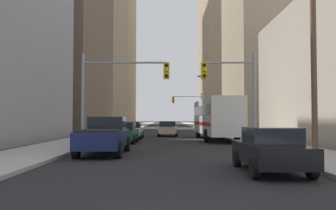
{
  "coord_description": "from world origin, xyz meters",
  "views": [
    {
      "loc": [
        -0.04,
        -4.27,
        1.83
      ],
      "look_at": [
        0.0,
        33.31,
        3.23
      ],
      "focal_mm": 37.57,
      "sensor_mm": 36.0,
      "label": 1
    }
  ],
  "objects_px": {
    "pickup_truck_navy": "(104,136)",
    "sedan_green": "(123,133)",
    "traffic_signal_far_right": "(188,104)",
    "sedan_black": "(270,149)",
    "traffic_signal_near_left": "(121,82)",
    "traffic_signal_near_right": "(231,84)",
    "sedan_beige": "(167,128)",
    "sedan_white": "(131,130)",
    "city_bus": "(215,117)"
  },
  "relations": [
    {
      "from": "sedan_beige",
      "to": "traffic_signal_far_right",
      "type": "distance_m",
      "value": 22.73
    },
    {
      "from": "sedan_black",
      "to": "sedan_green",
      "type": "relative_size",
      "value": 0.99
    },
    {
      "from": "traffic_signal_far_right",
      "to": "traffic_signal_near_right",
      "type": "bearing_deg",
      "value": -88.91
    },
    {
      "from": "sedan_green",
      "to": "traffic_signal_near_right",
      "type": "relative_size",
      "value": 0.71
    },
    {
      "from": "sedan_white",
      "to": "traffic_signal_far_right",
      "type": "distance_m",
      "value": 27.98
    },
    {
      "from": "sedan_black",
      "to": "traffic_signal_far_right",
      "type": "distance_m",
      "value": 46.26
    },
    {
      "from": "traffic_signal_near_left",
      "to": "traffic_signal_near_right",
      "type": "distance_m",
      "value": 7.05
    },
    {
      "from": "sedan_green",
      "to": "sedan_white",
      "type": "bearing_deg",
      "value": 89.49
    },
    {
      "from": "sedan_beige",
      "to": "traffic_signal_near_right",
      "type": "bearing_deg",
      "value": -72.84
    },
    {
      "from": "sedan_black",
      "to": "traffic_signal_far_right",
      "type": "relative_size",
      "value": 0.7
    },
    {
      "from": "pickup_truck_navy",
      "to": "traffic_signal_far_right",
      "type": "xyz_separation_m",
      "value": [
        6.6,
        40.15,
        3.16
      ]
    },
    {
      "from": "city_bus",
      "to": "traffic_signal_far_right",
      "type": "distance_m",
      "value": 28.16
    },
    {
      "from": "sedan_beige",
      "to": "sedan_black",
      "type": "bearing_deg",
      "value": -81.68
    },
    {
      "from": "sedan_black",
      "to": "traffic_signal_near_left",
      "type": "xyz_separation_m",
      "value": [
        -6.43,
        10.58,
        3.36
      ]
    },
    {
      "from": "sedan_white",
      "to": "traffic_signal_near_right",
      "type": "height_order",
      "value": "traffic_signal_near_right"
    },
    {
      "from": "city_bus",
      "to": "sedan_beige",
      "type": "relative_size",
      "value": 2.74
    },
    {
      "from": "traffic_signal_near_left",
      "to": "traffic_signal_far_right",
      "type": "xyz_separation_m",
      "value": [
        6.38,
        35.55,
        -0.03
      ]
    },
    {
      "from": "pickup_truck_navy",
      "to": "sedan_black",
      "type": "relative_size",
      "value": 1.29
    },
    {
      "from": "city_bus",
      "to": "sedan_beige",
      "type": "bearing_deg",
      "value": 125.22
    },
    {
      "from": "sedan_green",
      "to": "traffic_signal_far_right",
      "type": "height_order",
      "value": "traffic_signal_far_right"
    },
    {
      "from": "pickup_truck_navy",
      "to": "traffic_signal_near_right",
      "type": "bearing_deg",
      "value": 32.27
    },
    {
      "from": "pickup_truck_navy",
      "to": "traffic_signal_far_right",
      "type": "height_order",
      "value": "traffic_signal_far_right"
    },
    {
      "from": "sedan_white",
      "to": "traffic_signal_near_right",
      "type": "xyz_separation_m",
      "value": [
        7.28,
        -8.57,
        3.26
      ]
    },
    {
      "from": "pickup_truck_navy",
      "to": "sedan_green",
      "type": "relative_size",
      "value": 1.28
    },
    {
      "from": "pickup_truck_navy",
      "to": "traffic_signal_near_left",
      "type": "bearing_deg",
      "value": 87.2
    },
    {
      "from": "sedan_black",
      "to": "sedan_beige",
      "type": "height_order",
      "value": "same"
    },
    {
      "from": "city_bus",
      "to": "sedan_green",
      "type": "bearing_deg",
      "value": -150.57
    },
    {
      "from": "traffic_signal_far_right",
      "to": "traffic_signal_near_left",
      "type": "bearing_deg",
      "value": -100.17
    },
    {
      "from": "sedan_beige",
      "to": "traffic_signal_far_right",
      "type": "relative_size",
      "value": 0.7
    },
    {
      "from": "sedan_green",
      "to": "traffic_signal_far_right",
      "type": "xyz_separation_m",
      "value": [
        6.65,
        32.2,
        3.32
      ]
    },
    {
      "from": "traffic_signal_near_left",
      "to": "traffic_signal_near_right",
      "type": "relative_size",
      "value": 1.0
    },
    {
      "from": "city_bus",
      "to": "traffic_signal_near_left",
      "type": "relative_size",
      "value": 1.93
    },
    {
      "from": "traffic_signal_near_left",
      "to": "traffic_signal_near_right",
      "type": "xyz_separation_m",
      "value": [
        7.05,
        -0.0,
        -0.1
      ]
    },
    {
      "from": "sedan_black",
      "to": "traffic_signal_near_right",
      "type": "distance_m",
      "value": 11.09
    },
    {
      "from": "traffic_signal_far_right",
      "to": "sedan_white",
      "type": "bearing_deg",
      "value": -103.76
    },
    {
      "from": "pickup_truck_navy",
      "to": "sedan_green",
      "type": "distance_m",
      "value": 7.95
    },
    {
      "from": "traffic_signal_near_left",
      "to": "traffic_signal_far_right",
      "type": "distance_m",
      "value": 36.12
    },
    {
      "from": "sedan_green",
      "to": "sedan_black",
      "type": "bearing_deg",
      "value": -64.28
    },
    {
      "from": "sedan_black",
      "to": "sedan_white",
      "type": "relative_size",
      "value": 1.0
    },
    {
      "from": "sedan_white",
      "to": "sedan_beige",
      "type": "relative_size",
      "value": 1.0
    },
    {
      "from": "city_bus",
      "to": "sedan_beige",
      "type": "height_order",
      "value": "city_bus"
    },
    {
      "from": "traffic_signal_near_right",
      "to": "traffic_signal_far_right",
      "type": "distance_m",
      "value": 35.56
    },
    {
      "from": "pickup_truck_navy",
      "to": "traffic_signal_near_left",
      "type": "relative_size",
      "value": 0.9
    },
    {
      "from": "pickup_truck_navy",
      "to": "traffic_signal_far_right",
      "type": "distance_m",
      "value": 40.81
    },
    {
      "from": "city_bus",
      "to": "traffic_signal_near_right",
      "type": "relative_size",
      "value": 1.93
    },
    {
      "from": "traffic_signal_near_left",
      "to": "city_bus",
      "type": "bearing_deg",
      "value": 46.69
    },
    {
      "from": "sedan_green",
      "to": "traffic_signal_near_left",
      "type": "xyz_separation_m",
      "value": [
        0.28,
        -3.35,
        3.36
      ]
    },
    {
      "from": "pickup_truck_navy",
      "to": "sedan_white",
      "type": "bearing_deg",
      "value": 90.03
    },
    {
      "from": "pickup_truck_navy",
      "to": "traffic_signal_far_right",
      "type": "bearing_deg",
      "value": 80.66
    },
    {
      "from": "pickup_truck_navy",
      "to": "traffic_signal_near_right",
      "type": "xyz_separation_m",
      "value": [
        7.28,
        4.6,
        3.1
      ]
    }
  ]
}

